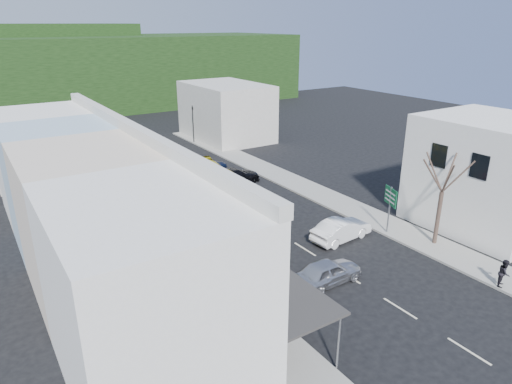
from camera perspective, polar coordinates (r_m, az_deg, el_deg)
name	(u,v)px	position (r m, az deg, el deg)	size (l,w,h in m)	color
ground	(305,249)	(30.80, 6.14, -7.12)	(120.00, 120.00, 0.00)	black
sidewalk_left	(144,222)	(35.49, -13.83, -3.63)	(3.00, 52.00, 0.15)	gray
sidewalk_right	(301,185)	(42.25, 5.58, 0.82)	(3.00, 52.00, 0.15)	gray
shopfront_row	(86,209)	(28.36, -20.52, -1.99)	(8.25, 30.00, 8.00)	silver
right_building	(489,174)	(36.81, 27.12, 2.06)	(8.00, 9.00, 8.00)	silver
distant_block_left	(36,145)	(49.58, -25.82, 5.34)	(8.00, 10.00, 6.00)	#B7B2A8
distant_block_right	(226,111)	(59.39, -3.77, 10.03)	(8.00, 12.00, 7.00)	#B7B2A8
hillside	(62,69)	(87.88, -23.06, 14.01)	(80.00, 26.00, 14.00)	black
bus	(217,192)	(36.40, -4.88, 0.04)	(2.50, 11.60, 3.10)	yellow
car_silver	(328,272)	(26.94, 8.97, -9.89)	(1.80, 4.40, 1.40)	#B6B6BB
car_white	(341,230)	(32.15, 10.61, -4.75)	(1.80, 4.40, 1.40)	silver
car_red	(234,254)	(28.53, -2.77, -7.81)	(1.90, 4.60, 1.40)	maroon
car_black_near	(234,177)	(42.46, -2.83, 1.89)	(1.84, 4.50, 1.40)	black
car_navy_mid	(208,165)	(46.37, -5.97, 3.41)	(1.80, 4.40, 1.40)	#0D1732
car_black_far	(161,175)	(43.83, -11.83, 2.07)	(1.80, 4.40, 1.40)	black
pedestrian_left	(171,246)	(29.30, -10.60, -6.70)	(0.60, 0.40, 1.70)	black
pedestrian_right	(504,272)	(29.54, 28.63, -8.81)	(0.70, 0.44, 1.70)	black
direction_sign	(389,211)	(33.36, 16.29, -2.26)	(0.74, 1.56, 3.56)	#0C5B2D
street_tree	(442,192)	(32.09, 22.22, -0.02)	(2.43, 2.43, 7.62)	#37271F
traffic_signal	(193,125)	(57.41, -7.87, 8.35)	(0.47, 0.94, 4.70)	black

